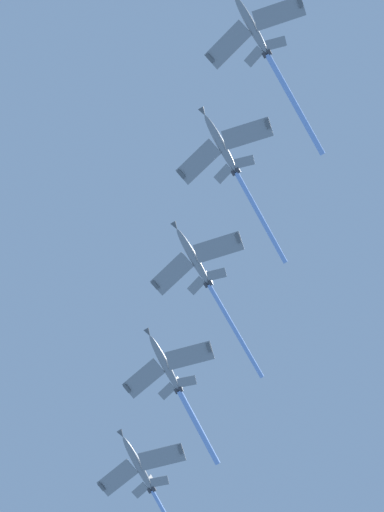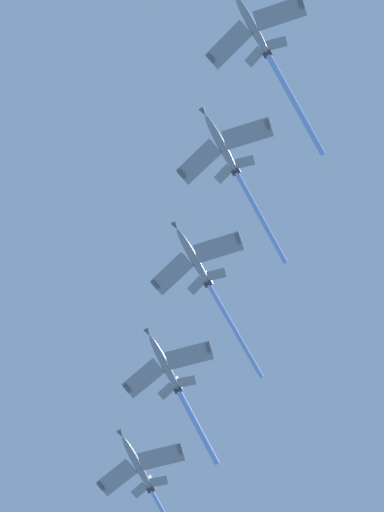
# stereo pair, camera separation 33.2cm
# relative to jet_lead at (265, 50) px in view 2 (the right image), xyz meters

# --- Properties ---
(jet_lead) EXTENTS (22.28, 25.46, 16.32)m
(jet_lead) POSITION_rel_jet_lead_xyz_m (0.00, 0.00, 0.00)
(jet_lead) COLOR gray
(jet_second) EXTENTS (21.28, 23.99, 16.34)m
(jet_second) POSITION_rel_jet_lead_xyz_m (-19.98, 1.29, -6.21)
(jet_second) COLOR gray
(jet_third) EXTENTS (21.79, 25.37, 16.40)m
(jet_third) POSITION_rel_jet_lead_xyz_m (-40.06, 3.65, -14.00)
(jet_third) COLOR gray
(jet_fourth) EXTENTS (19.97, 21.72, 15.03)m
(jet_fourth) POSITION_rel_jet_lead_xyz_m (-60.33, 5.56, -21.71)
(jet_fourth) COLOR gray
(jet_fifth) EXTENTS (22.16, 24.84, 16.18)m
(jet_fifth) POSITION_rel_jet_lead_xyz_m (-80.35, 7.16, -28.30)
(jet_fifth) COLOR gray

